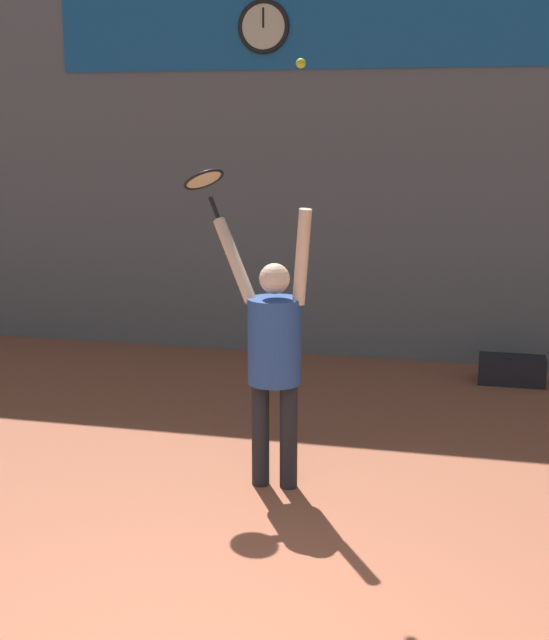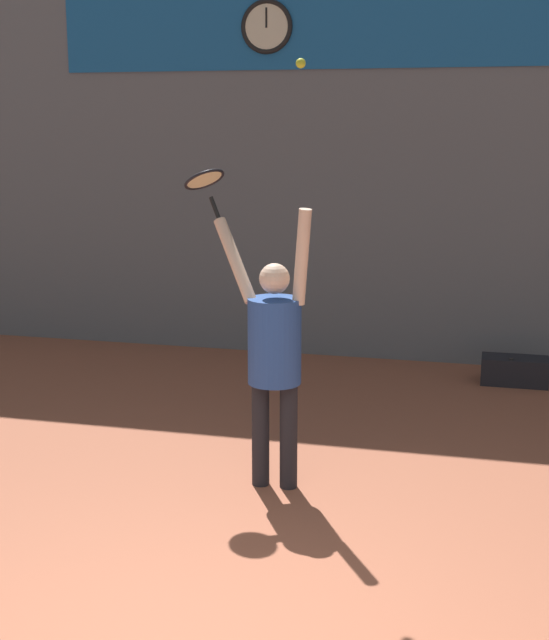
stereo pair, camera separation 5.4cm
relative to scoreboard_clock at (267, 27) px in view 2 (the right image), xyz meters
name	(u,v)px [view 2 (the right image)]	position (x,y,z in m)	size (l,w,h in m)	color
back_wall	(373,136)	(1.18, 0.08, -1.16)	(18.00, 0.10, 5.00)	slate
sponsor_banner	(375,24)	(1.18, 0.02, 0.00)	(7.13, 0.02, 0.91)	#195B9E
scoreboard_clock	(267,27)	(0.00, 0.00, 0.00)	(0.58, 0.05, 0.58)	beige
tennis_player	(274,348)	(1.04, -3.81, -2.61)	(0.83, 0.50, 2.07)	black
tennis_racket	(205,182)	(0.43, -3.48, -1.45)	(0.41, 0.42, 0.39)	black
tennis_ball	(301,63)	(1.23, -3.85, -0.64)	(0.07, 0.07, 0.07)	#CCDB2D
water_bottle	(510,374)	(2.76, -0.76, -3.53)	(0.08, 0.08, 0.30)	#D84C19
equipment_bag	(515,371)	(2.80, -0.64, -3.52)	(0.67, 0.34, 0.28)	black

